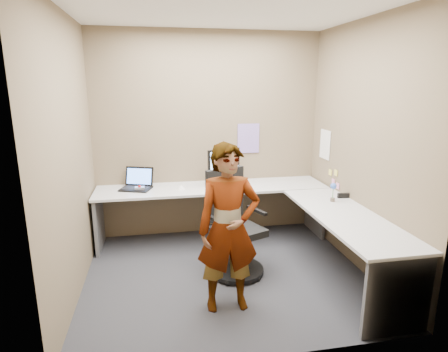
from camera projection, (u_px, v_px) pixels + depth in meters
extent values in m
plane|color=#242529|center=(226.00, 275.00, 4.09)|extent=(3.00, 3.00, 0.00)
plane|color=brown|center=(208.00, 136.00, 5.00)|extent=(3.00, 0.00, 3.00)
plane|color=brown|center=(363.00, 148.00, 4.02)|extent=(0.00, 2.70, 2.70)
plane|color=brown|center=(69.00, 158.00, 3.49)|extent=(0.00, 2.70, 2.70)
plane|color=white|center=(227.00, 8.00, 3.43)|extent=(3.00, 3.00, 0.00)
cube|color=silver|center=(212.00, 188.00, 4.84)|extent=(2.96, 0.65, 0.03)
cube|color=silver|center=(346.00, 216.00, 3.81)|extent=(0.65, 1.91, 0.03)
cube|color=#59595B|center=(99.00, 222.00, 4.68)|extent=(0.04, 0.60, 0.70)
cube|color=#59595B|center=(315.00, 208.00, 5.19)|extent=(0.04, 0.60, 0.70)
cube|color=#59595B|center=(398.00, 297.00, 3.03)|extent=(0.60, 0.04, 0.70)
cube|color=red|center=(224.00, 184.00, 4.87)|extent=(0.33, 0.29, 0.06)
cube|color=black|center=(224.00, 181.00, 4.86)|extent=(0.22, 0.18, 0.01)
cube|color=black|center=(224.00, 176.00, 4.86)|extent=(0.06, 0.05, 0.11)
cube|color=black|center=(224.00, 161.00, 4.81)|extent=(0.44, 0.17, 0.30)
cube|color=#81AEDF|center=(225.00, 161.00, 4.79)|extent=(0.39, 0.13, 0.25)
cube|color=black|center=(136.00, 189.00, 4.70)|extent=(0.43, 0.37, 0.02)
cube|color=black|center=(139.00, 176.00, 4.80)|extent=(0.37, 0.20, 0.24)
cube|color=#4D86F6|center=(139.00, 176.00, 4.80)|extent=(0.32, 0.16, 0.19)
cube|color=#B7B7BC|center=(140.00, 189.00, 4.67)|extent=(0.12, 0.08, 0.04)
sphere|color=red|center=(140.00, 186.00, 4.66)|extent=(0.04, 0.04, 0.04)
cone|color=white|center=(181.00, 187.00, 4.72)|extent=(0.10, 0.10, 0.06)
cube|color=black|center=(344.00, 196.00, 4.37)|extent=(0.15, 0.05, 0.05)
cylinder|color=brown|center=(332.00, 200.00, 4.24)|extent=(0.05, 0.05, 0.04)
cylinder|color=#338C3F|center=(333.00, 192.00, 4.21)|extent=(0.01, 0.01, 0.14)
sphere|color=blue|center=(333.00, 186.00, 4.20)|extent=(0.07, 0.07, 0.07)
cube|color=#846BB7|center=(248.00, 138.00, 5.10)|extent=(0.30, 0.01, 0.40)
cube|color=white|center=(325.00, 144.00, 4.90)|extent=(0.01, 0.28, 0.38)
cube|color=#F2E059|center=(336.00, 173.00, 4.64)|extent=(0.01, 0.07, 0.07)
cube|color=pink|center=(333.00, 182.00, 4.72)|extent=(0.01, 0.07, 0.07)
cube|color=pink|center=(338.00, 186.00, 4.61)|extent=(0.01, 0.07, 0.07)
cube|color=#F2E059|center=(330.00, 172.00, 4.79)|extent=(0.01, 0.07, 0.07)
cylinder|color=black|center=(237.00, 270.00, 4.11)|extent=(0.59, 0.59, 0.04)
cylinder|color=black|center=(237.00, 250.00, 4.05)|extent=(0.06, 0.06, 0.42)
cube|color=black|center=(237.00, 231.00, 4.00)|extent=(0.64, 0.64, 0.07)
cube|color=black|center=(225.00, 194.00, 4.10)|extent=(0.45, 0.23, 0.58)
cube|color=black|center=(216.00, 220.00, 3.81)|extent=(0.16, 0.31, 0.03)
cube|color=black|center=(257.00, 210.00, 4.10)|extent=(0.16, 0.31, 0.03)
imported|color=#999399|center=(228.00, 229.00, 3.33)|extent=(0.57, 0.38, 1.55)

